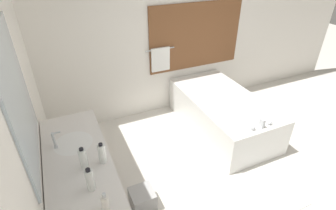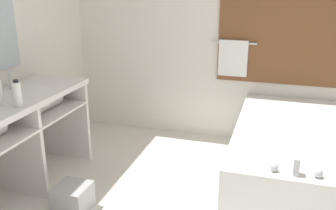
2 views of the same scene
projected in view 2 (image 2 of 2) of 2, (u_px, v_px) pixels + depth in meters
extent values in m
cube|color=white|center=(264.00, 24.00, 4.01)|extent=(7.40, 0.06, 2.70)
cube|color=brown|center=(300.00, 34.00, 3.89)|extent=(1.70, 0.02, 1.10)
cylinder|color=silver|center=(234.00, 43.00, 4.10)|extent=(0.50, 0.02, 0.02)
cube|color=white|center=(233.00, 58.00, 4.14)|extent=(0.32, 0.04, 0.40)
cube|color=white|center=(9.00, 101.00, 3.07)|extent=(0.60, 1.58, 0.05)
cube|color=white|center=(13.00, 126.00, 3.13)|extent=(0.57, 1.50, 0.02)
cylinder|color=white|center=(28.00, 97.00, 3.29)|extent=(0.38, 0.38, 0.12)
cube|color=white|center=(16.00, 150.00, 3.21)|extent=(0.55, 0.04, 0.83)
cube|color=white|center=(65.00, 120.00, 3.91)|extent=(0.55, 0.04, 0.83)
cylinder|color=white|center=(44.00, 104.00, 3.46)|extent=(0.13, 0.43, 0.13)
cylinder|color=silver|center=(11.00, 88.00, 3.32)|extent=(0.04, 0.04, 0.02)
cylinder|color=silver|center=(10.00, 78.00, 3.29)|extent=(0.02, 0.02, 0.16)
cube|color=silver|center=(13.00, 71.00, 3.25)|extent=(0.07, 0.01, 0.01)
cube|color=white|center=(290.00, 158.00, 3.35)|extent=(0.99, 1.89, 0.57)
ellipsoid|color=white|center=(292.00, 144.00, 3.31)|extent=(0.71, 1.36, 0.30)
cube|color=silver|center=(296.00, 166.00, 2.48)|extent=(0.04, 0.07, 0.12)
sphere|color=silver|center=(274.00, 167.00, 2.53)|extent=(0.06, 0.06, 0.06)
sphere|color=silver|center=(318.00, 173.00, 2.45)|extent=(0.06, 0.06, 0.06)
cylinder|color=silver|center=(17.00, 95.00, 2.83)|extent=(0.07, 0.07, 0.20)
cylinder|color=black|center=(16.00, 81.00, 2.79)|extent=(0.04, 0.04, 0.02)
cube|color=#B2B2B2|center=(73.00, 198.00, 3.05)|extent=(0.27, 0.27, 0.23)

